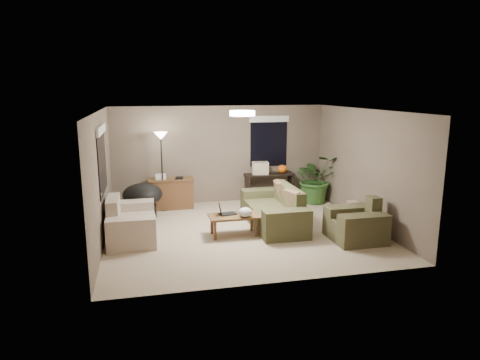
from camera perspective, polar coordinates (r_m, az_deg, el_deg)
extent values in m
plane|color=#C1AB8F|center=(9.01, 0.28, -6.80)|extent=(5.50, 5.50, 0.00)
plane|color=white|center=(8.54, 0.30, 9.28)|extent=(5.50, 5.50, 0.00)
plane|color=#6E6051|center=(11.11, -2.64, 3.41)|extent=(5.50, 0.00, 5.50)
plane|color=#6E6051|center=(6.34, 5.43, -3.17)|extent=(5.50, 0.00, 5.50)
plane|color=#6E6051|center=(8.51, -18.05, 0.19)|extent=(0.00, 5.00, 5.00)
plane|color=#6E6051|center=(9.68, 16.36, 1.67)|extent=(0.00, 5.00, 5.00)
cube|color=#454529|center=(9.34, 4.40, -4.80)|extent=(0.95, 1.48, 0.42)
cube|color=#4B4A2D|center=(9.34, 6.58, -2.14)|extent=(0.22, 1.48, 0.43)
cube|color=#4C4C2D|center=(8.48, 6.24, -5.96)|extent=(0.95, 0.36, 0.60)
cube|color=#454529|center=(10.17, 2.88, -2.86)|extent=(0.95, 0.36, 0.60)
cube|color=#8C7251|center=(8.91, 7.14, -2.76)|extent=(0.35, 0.50, 0.47)
cube|color=#8C7251|center=(9.73, 5.35, -1.45)|extent=(0.28, 0.47, 0.47)
cube|color=beige|center=(8.79, -14.16, -6.23)|extent=(0.90, 0.88, 0.42)
cube|color=beige|center=(8.69, -16.55, -3.65)|extent=(0.22, 0.88, 0.43)
cube|color=beige|center=(8.18, -14.28, -6.96)|extent=(0.90, 0.36, 0.60)
cube|color=beige|center=(9.36, -14.12, -4.54)|extent=(0.90, 0.36, 0.60)
cube|color=#4E4B2E|center=(8.74, 15.10, -6.39)|extent=(0.95, 0.28, 0.42)
cube|color=brown|center=(8.79, 17.36, -3.52)|extent=(0.22, 0.28, 0.43)
cube|color=#4E4C2F|center=(8.44, 16.15, -6.46)|extent=(0.95, 0.36, 0.60)
cube|color=#4E4B2E|center=(8.98, 14.19, -5.24)|extent=(0.95, 0.36, 0.60)
cube|color=brown|center=(8.64, -0.83, -4.85)|extent=(1.00, 0.55, 0.04)
cylinder|color=brown|center=(8.45, -3.35, -6.77)|extent=(0.06, 0.06, 0.38)
cylinder|color=brown|center=(8.61, 2.20, -6.38)|extent=(0.06, 0.06, 0.38)
cylinder|color=brown|center=(8.82, -3.78, -5.95)|extent=(0.06, 0.06, 0.38)
cylinder|color=brown|center=(8.98, 1.54, -5.60)|extent=(0.06, 0.06, 0.38)
cube|color=black|center=(8.71, -1.61, -4.52)|extent=(0.37, 0.29, 0.02)
cube|color=black|center=(8.65, -2.66, -3.83)|extent=(0.10, 0.24, 0.22)
ellipsoid|color=white|center=(8.51, 0.70, -4.31)|extent=(0.30, 0.27, 0.19)
cube|color=brown|center=(10.75, -9.12, -1.88)|extent=(1.05, 0.45, 0.71)
cube|color=brown|center=(10.66, -9.19, 0.07)|extent=(1.10, 0.50, 0.04)
cube|color=silver|center=(10.64, -10.55, 0.43)|extent=(0.25, 0.20, 0.12)
cube|color=black|center=(10.62, -8.10, 0.28)|extent=(0.21, 0.25, 0.04)
cube|color=black|center=(11.20, 3.93, 0.77)|extent=(1.30, 0.40, 0.04)
cube|color=black|center=(11.12, 0.94, -1.26)|extent=(0.05, 0.38, 0.71)
cube|color=black|center=(11.46, 6.78, -0.94)|extent=(0.05, 0.38, 0.71)
cube|color=black|center=(11.33, 3.89, -2.11)|extent=(1.25, 0.36, 0.03)
ellipsoid|color=orange|center=(11.28, 5.65, 1.48)|extent=(0.28, 0.28, 0.22)
cube|color=beige|center=(11.10, 2.71, 1.61)|extent=(0.46, 0.37, 0.31)
cylinder|color=black|center=(10.14, -12.77, -4.08)|extent=(0.60, 0.60, 0.30)
ellipsoid|color=black|center=(10.04, -12.87, -1.88)|extent=(1.09, 1.09, 0.50)
cylinder|color=black|center=(10.72, -10.15, -3.86)|extent=(0.28, 0.28, 0.02)
cylinder|color=black|center=(10.52, -10.33, 0.81)|extent=(0.04, 0.04, 1.78)
cone|color=white|center=(10.38, -10.52, 5.80)|extent=(0.32, 0.32, 0.18)
cylinder|color=white|center=(8.55, 0.30, 8.88)|extent=(0.50, 0.50, 0.10)
imported|color=#2D5923|center=(11.29, 10.07, -0.49)|extent=(1.15, 1.28, 1.00)
cube|color=tan|center=(9.83, 14.72, -5.50)|extent=(0.32, 0.32, 0.03)
cylinder|color=tan|center=(9.77, 14.79, -4.19)|extent=(0.12, 0.12, 0.44)
cube|color=tan|center=(9.70, 14.86, -2.85)|extent=(0.22, 0.22, 0.03)
cube|color=black|center=(8.75, -17.91, 2.51)|extent=(0.01, 1.50, 1.30)
cube|color=white|center=(8.68, -18.03, 6.43)|extent=(0.05, 1.56, 0.16)
cube|color=black|center=(11.35, 3.86, 5.11)|extent=(1.00, 0.01, 1.30)
cube|color=white|center=(11.28, 3.93, 8.13)|extent=(1.06, 0.05, 0.16)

